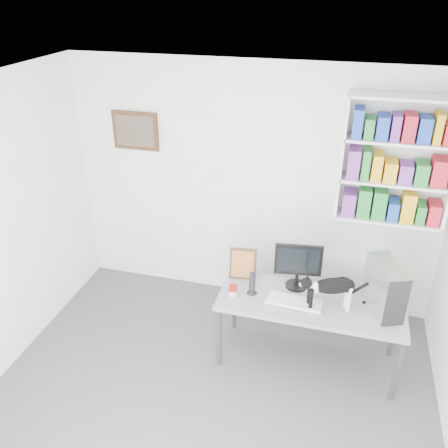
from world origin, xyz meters
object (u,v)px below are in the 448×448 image
object	(u,v)px
bookshelf	(397,162)
keyboard	(294,302)
monitor	(298,266)
leaning_print	(243,263)
pc_tower	(385,288)
desk	(308,331)
cat	(331,294)
soup_can	(233,290)
speaker	(252,283)

from	to	relation	value
bookshelf	keyboard	bearing A→B (deg)	-130.22
monitor	leaning_print	size ratio (longest dim) A/B	1.46
pc_tower	desk	bearing A→B (deg)	163.70
bookshelf	cat	xyz separation A→B (m)	(-0.45, -0.90, -0.96)
monitor	soup_can	distance (m)	0.66
monitor	keyboard	bearing A→B (deg)	-93.46
keyboard	speaker	size ratio (longest dim) A/B	2.18
pc_tower	leaning_print	xyz separation A→B (m)	(-1.33, 0.17, -0.07)
monitor	leaning_print	xyz separation A→B (m)	(-0.54, 0.02, -0.08)
keyboard	pc_tower	bearing A→B (deg)	13.13
pc_tower	speaker	world-z (taller)	pc_tower
speaker	cat	xyz separation A→B (m)	(0.73, -0.06, 0.06)
desk	speaker	size ratio (longest dim) A/B	7.35
desk	pc_tower	size ratio (longest dim) A/B	3.64
keyboard	pc_tower	size ratio (longest dim) A/B	1.08
leaning_print	pc_tower	bearing A→B (deg)	-14.46
monitor	speaker	xyz separation A→B (m)	(-0.39, -0.22, -0.12)
speaker	cat	bearing A→B (deg)	-10.34
bookshelf	desk	world-z (taller)	bookshelf
bookshelf	pc_tower	xyz separation A→B (m)	(0.01, -0.77, -0.90)
keyboard	cat	world-z (taller)	cat
desk	soup_can	world-z (taller)	soup_can
desk	cat	xyz separation A→B (m)	(0.17, -0.07, 0.53)
keyboard	pc_tower	distance (m)	0.81
desk	pc_tower	xyz separation A→B (m)	(0.63, 0.06, 0.59)
pc_tower	monitor	bearing A→B (deg)	147.68
monitor	desk	bearing A→B (deg)	-59.05
desk	monitor	bearing A→B (deg)	128.83
monitor	soup_can	xyz separation A→B (m)	(-0.56, -0.30, -0.18)
speaker	leaning_print	xyz separation A→B (m)	(-0.15, 0.24, 0.05)
bookshelf	keyboard	size ratio (longest dim) A/B	2.44
bookshelf	speaker	xyz separation A→B (m)	(-1.17, -0.84, -1.02)
pc_tower	cat	bearing A→B (deg)	174.15
speaker	bookshelf	bearing A→B (deg)	30.00
pc_tower	leaning_print	world-z (taller)	pc_tower
cat	pc_tower	bearing A→B (deg)	-3.61
desk	bookshelf	bearing A→B (deg)	54.04
leaning_print	desk	bearing A→B (deg)	-25.12
monitor	keyboard	size ratio (longest dim) A/B	0.94
bookshelf	cat	size ratio (longest dim) A/B	2.21
bookshelf	pc_tower	world-z (taller)	bookshelf
desk	speaker	distance (m)	0.73
bookshelf	keyboard	xyz separation A→B (m)	(-0.76, -0.90, -1.12)
bookshelf	leaning_print	distance (m)	1.75
speaker	cat	size ratio (longest dim) A/B	0.41
soup_can	cat	size ratio (longest dim) A/B	0.20
desk	speaker	bearing A→B (deg)	-178.27
speaker	leaning_print	size ratio (longest dim) A/B	0.71
speaker	soup_can	world-z (taller)	speaker
desk	cat	world-z (taller)	cat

